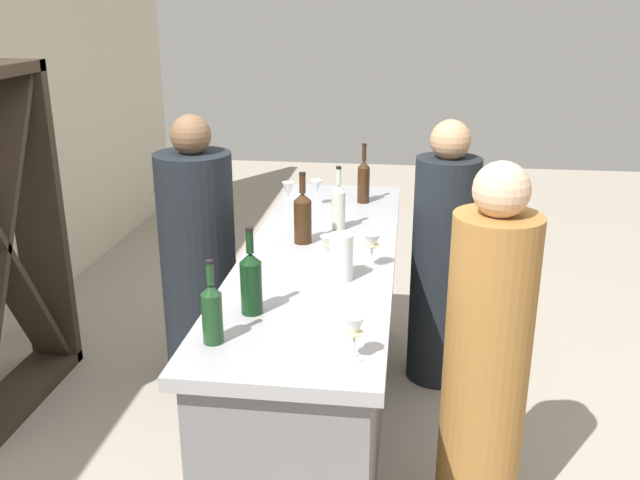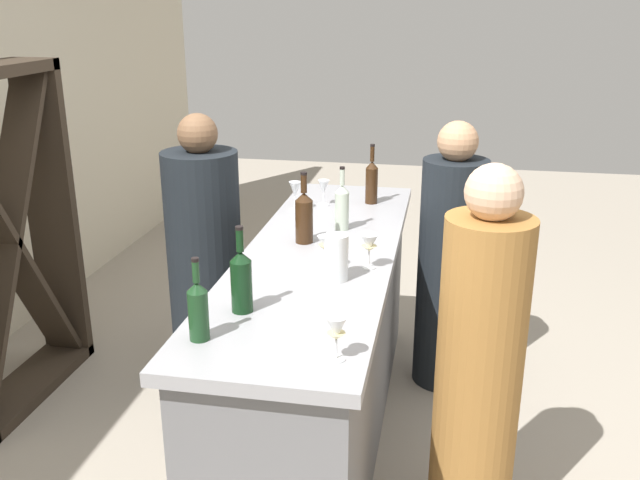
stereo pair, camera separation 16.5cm
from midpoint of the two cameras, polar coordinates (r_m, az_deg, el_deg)
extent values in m
plane|color=#9E9384|center=(3.58, 1.37, -15.50)|extent=(12.00, 12.00, 0.00)
cube|color=slate|center=(3.34, 1.43, -9.06)|extent=(2.27, 0.60, 0.91)
cube|color=#99999E|center=(3.15, 1.50, -1.30)|extent=(2.35, 0.68, 0.05)
cube|color=#33281E|center=(4.20, -20.11, 1.89)|extent=(0.06, 0.28, 1.75)
cube|color=#33281E|center=(4.16, -21.97, -11.21)|extent=(0.99, 0.28, 0.06)
cube|color=#33281E|center=(3.83, -23.52, -0.17)|extent=(0.90, 0.20, 1.65)
cube|color=#33281E|center=(3.83, -23.52, -0.17)|extent=(0.90, 0.20, 1.65)
cylinder|color=#193D1E|center=(2.32, -7.97, -6.21)|extent=(0.07, 0.07, 0.17)
cone|color=#193D1E|center=(2.28, -8.09, -3.87)|extent=(0.07, 0.07, 0.03)
cylinder|color=#193D1E|center=(2.26, -8.15, -2.63)|extent=(0.02, 0.02, 0.07)
cylinder|color=black|center=(2.25, -8.20, -1.63)|extent=(0.03, 0.03, 0.01)
cylinder|color=black|center=(2.51, -4.61, -3.85)|extent=(0.08, 0.08, 0.19)
cone|color=black|center=(2.46, -4.68, -1.37)|extent=(0.08, 0.08, 0.04)
cylinder|color=black|center=(2.44, -4.72, -0.06)|extent=(0.03, 0.03, 0.08)
cylinder|color=black|center=(2.43, -4.75, 0.98)|extent=(0.03, 0.03, 0.01)
cylinder|color=#331E0F|center=(3.21, 0.15, 1.51)|extent=(0.08, 0.08, 0.20)
cone|color=#331E0F|center=(3.18, 0.15, 3.57)|extent=(0.08, 0.08, 0.04)
cylinder|color=#331E0F|center=(3.16, 0.15, 4.65)|extent=(0.03, 0.03, 0.08)
cylinder|color=black|center=(3.15, 0.16, 5.49)|extent=(0.03, 0.03, 0.01)
cylinder|color=#B7C6B2|center=(3.40, 3.20, 2.39)|extent=(0.07, 0.07, 0.19)
cone|color=#B7C6B2|center=(3.37, 3.23, 4.23)|extent=(0.07, 0.07, 0.04)
cylinder|color=#B7C6B2|center=(3.36, 3.25, 5.18)|extent=(0.02, 0.02, 0.08)
cylinder|color=black|center=(3.35, 3.27, 5.94)|extent=(0.03, 0.03, 0.01)
cylinder|color=#331E0F|center=(3.87, 5.49, 4.46)|extent=(0.07, 0.07, 0.20)
cone|color=#331E0F|center=(3.84, 5.54, 6.18)|extent=(0.07, 0.07, 0.04)
cylinder|color=#331E0F|center=(3.82, 5.57, 7.07)|extent=(0.02, 0.02, 0.08)
cylinder|color=black|center=(3.82, 5.60, 7.77)|extent=(0.03, 0.03, 0.01)
cylinder|color=white|center=(2.95, 5.63, -2.28)|extent=(0.06, 0.06, 0.00)
cylinder|color=white|center=(2.93, 5.65, -1.58)|extent=(0.01, 0.01, 0.07)
cone|color=white|center=(2.91, 5.70, -0.24)|extent=(0.08, 0.08, 0.07)
cone|color=beige|center=(2.92, 5.68, -0.70)|extent=(0.06, 0.06, 0.02)
cylinder|color=white|center=(2.22, 3.48, -9.78)|extent=(0.06, 0.06, 0.00)
cylinder|color=white|center=(2.20, 3.50, -8.99)|extent=(0.01, 0.01, 0.07)
cone|color=white|center=(2.17, 3.54, -7.31)|extent=(0.07, 0.07, 0.08)
cone|color=beige|center=(2.18, 3.53, -7.95)|extent=(0.06, 0.06, 0.02)
cylinder|color=white|center=(2.93, 2.08, -2.31)|extent=(0.06, 0.06, 0.00)
cylinder|color=white|center=(2.92, 2.08, -1.60)|extent=(0.01, 0.01, 0.07)
cone|color=white|center=(2.89, 2.10, -0.31)|extent=(0.07, 0.07, 0.07)
cone|color=beige|center=(2.90, 2.10, -0.65)|extent=(0.06, 0.06, 0.03)
cylinder|color=white|center=(3.84, 1.53, 2.93)|extent=(0.07, 0.07, 0.00)
cylinder|color=white|center=(3.83, 1.54, 3.41)|extent=(0.01, 0.01, 0.06)
cone|color=white|center=(3.81, 1.55, 4.41)|extent=(0.06, 0.06, 0.07)
cylinder|color=white|center=(3.74, -0.80, 2.51)|extent=(0.06, 0.06, 0.00)
cylinder|color=white|center=(3.73, -0.80, 3.06)|extent=(0.01, 0.01, 0.07)
cone|color=white|center=(3.71, -0.80, 4.19)|extent=(0.07, 0.07, 0.08)
cylinder|color=silver|center=(2.78, 3.04, -1.46)|extent=(0.10, 0.10, 0.19)
cylinder|color=#9E6B33|center=(2.77, 14.56, -11.38)|extent=(0.37, 0.37, 1.32)
sphere|color=#D8AD8C|center=(2.48, 15.99, 3.77)|extent=(0.20, 0.20, 0.20)
cylinder|color=black|center=(3.82, 11.81, -2.83)|extent=(0.43, 0.43, 1.27)
sphere|color=tan|center=(3.62, 12.59, 7.93)|extent=(0.21, 0.21, 0.21)
cylinder|color=black|center=(3.78, -8.19, -2.51)|extent=(0.48, 0.48, 1.31)
sphere|color=brown|center=(3.58, -8.75, 8.65)|extent=(0.21, 0.21, 0.21)
camera|label=1|loc=(0.08, -88.49, 0.52)|focal=38.86mm
camera|label=2|loc=(0.08, 91.51, -0.52)|focal=38.86mm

